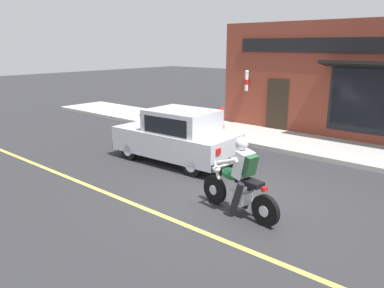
{
  "coord_description": "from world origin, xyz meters",
  "views": [
    {
      "loc": [
        -6.66,
        -4.47,
        3.33
      ],
      "look_at": [
        0.18,
        1.42,
        0.95
      ],
      "focal_mm": 35.0,
      "sensor_mm": 36.0,
      "label": 1
    }
  ],
  "objects": [
    {
      "name": "lane_stripe",
      "position": [
        -1.8,
        3.0,
        0.0
      ],
      "size": [
        0.12,
        19.8,
        0.01
      ],
      "primitive_type": "cube",
      "color": "#D1C64C",
      "rests_on": "ground"
    },
    {
      "name": "fire_hydrant",
      "position": [
        5.1,
        4.13,
        0.57
      ],
      "size": [
        0.36,
        0.24,
        0.88
      ],
      "color": "red",
      "rests_on": "sidewalk_curb"
    },
    {
      "name": "motorcycle_with_rider",
      "position": [
        -0.71,
        -0.6,
        0.68
      ],
      "size": [
        0.66,
        2.01,
        1.62
      ],
      "color": "black",
      "rests_on": "ground"
    },
    {
      "name": "ground_plane",
      "position": [
        0.0,
        0.0,
        0.0
      ],
      "size": [
        80.0,
        80.0,
        0.0
      ],
      "primitive_type": "plane",
      "color": "#2B2B2D"
    },
    {
      "name": "car_hatchback",
      "position": [
        1.07,
        2.76,
        0.77
      ],
      "size": [
        1.8,
        3.85,
        1.57
      ],
      "color": "black",
      "rests_on": "ground"
    },
    {
      "name": "sidewalk_curb",
      "position": [
        5.19,
        3.0,
        0.07
      ],
      "size": [
        2.6,
        22.0,
        0.14
      ],
      "primitive_type": "cube",
      "color": "#ADAAA3",
      "rests_on": "ground"
    },
    {
      "name": "storefront_building",
      "position": [
        6.72,
        -0.64,
        2.11
      ],
      "size": [
        1.25,
        11.1,
        4.2
      ],
      "color": "brown",
      "rests_on": "ground"
    }
  ]
}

